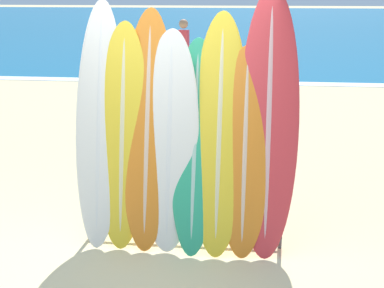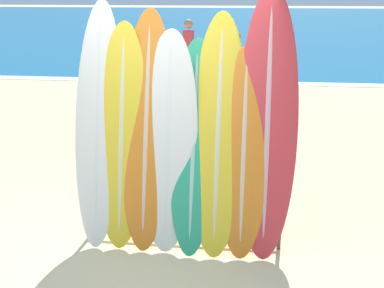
# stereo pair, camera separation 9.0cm
# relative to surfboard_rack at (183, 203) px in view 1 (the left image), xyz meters

# --- Properties ---
(ground_plane) EXTENTS (160.00, 160.00, 0.00)m
(ground_plane) POSITION_rel_surfboard_rack_xyz_m (-0.34, -0.66, -0.45)
(ground_plane) COLOR beige
(ocean_water) EXTENTS (120.00, 60.00, 0.01)m
(ocean_water) POSITION_rel_surfboard_rack_xyz_m (-0.34, 39.18, -0.45)
(ocean_water) COLOR #146693
(ocean_water) RESTS_ON ground_plane
(surfboard_rack) EXTENTS (2.03, 0.04, 0.82)m
(surfboard_rack) POSITION_rel_surfboard_rack_xyz_m (0.00, 0.00, 0.00)
(surfboard_rack) COLOR #47474C
(surfboard_rack) RESTS_ON ground_plane
(surfboard_slot_0) EXTENTS (0.49, 0.69, 2.46)m
(surfboard_slot_0) POSITION_rel_surfboard_rack_xyz_m (-0.86, 0.08, 0.78)
(surfboard_slot_0) COLOR silver
(surfboard_slot_0) RESTS_ON ground_plane
(surfboard_slot_1) EXTENTS (0.54, 0.60, 2.25)m
(surfboard_slot_1) POSITION_rel_surfboard_rack_xyz_m (-0.62, 0.05, 0.68)
(surfboard_slot_1) COLOR yellow
(surfboard_slot_1) RESTS_ON ground_plane
(surfboard_slot_2) EXTENTS (0.54, 0.72, 2.38)m
(surfboard_slot_2) POSITION_rel_surfboard_rack_xyz_m (-0.36, 0.07, 0.74)
(surfboard_slot_2) COLOR orange
(surfboard_slot_2) RESTS_ON ground_plane
(surfboard_slot_3) EXTENTS (0.59, 0.63, 2.18)m
(surfboard_slot_3) POSITION_rel_surfboard_rack_xyz_m (-0.14, 0.04, 0.64)
(surfboard_slot_3) COLOR silver
(surfboard_slot_3) RESTS_ON ground_plane
(surfboard_slot_4) EXTENTS (0.49, 0.78, 2.09)m
(surfboard_slot_4) POSITION_rel_surfboard_rack_xyz_m (0.12, 0.05, 0.60)
(surfboard_slot_4) COLOR #289E70
(surfboard_slot_4) RESTS_ON ground_plane
(surfboard_slot_5) EXTENTS (0.56, 0.86, 2.35)m
(surfboard_slot_5) POSITION_rel_surfboard_rack_xyz_m (0.36, 0.09, 0.73)
(surfboard_slot_5) COLOR yellow
(surfboard_slot_5) RESTS_ON ground_plane
(surfboard_slot_6) EXTENTS (0.52, 0.72, 2.03)m
(surfboard_slot_6) POSITION_rel_surfboard_rack_xyz_m (0.61, 0.03, 0.57)
(surfboard_slot_6) COLOR orange
(surfboard_slot_6) RESTS_ON ground_plane
(surfboard_slot_7) EXTENTS (0.59, 0.84, 2.59)m
(surfboard_slot_7) POSITION_rel_surfboard_rack_xyz_m (0.84, 0.12, 0.84)
(surfboard_slot_7) COLOR red
(surfboard_slot_7) RESTS_ON ground_plane
(person_near_water) EXTENTS (0.30, 0.24, 1.79)m
(person_near_water) POSITION_rel_surfboard_rack_xyz_m (-1.17, 9.00, 0.53)
(person_near_water) COLOR #A87A5B
(person_near_water) RESTS_ON ground_plane
(person_mid_beach) EXTENTS (0.20, 0.25, 1.51)m
(person_mid_beach) POSITION_rel_surfboard_rack_xyz_m (0.11, 8.45, 0.37)
(person_mid_beach) COLOR #846047
(person_mid_beach) RESTS_ON ground_plane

